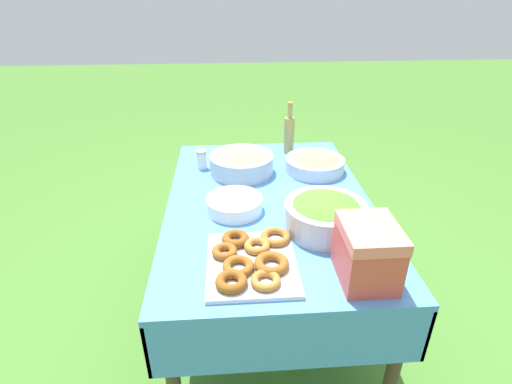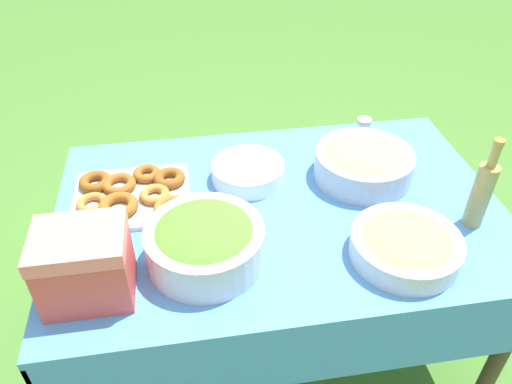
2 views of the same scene
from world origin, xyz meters
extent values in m
plane|color=#477A2D|center=(0.00, 0.00, 0.00)|extent=(14.00, 14.00, 0.00)
cube|color=#4C8CD1|center=(0.00, 0.00, 0.67)|extent=(1.35, 0.89, 0.02)
cube|color=#4C8CD1|center=(0.00, -0.44, 0.55)|extent=(1.35, 0.01, 0.22)
cube|color=#4C8CD1|center=(0.00, 0.44, 0.55)|extent=(1.35, 0.01, 0.22)
cube|color=#4C8CD1|center=(-0.67, 0.00, 0.55)|extent=(0.01, 0.89, 0.22)
cube|color=#4C8CD1|center=(0.67, 0.00, 0.55)|extent=(0.01, 0.89, 0.22)
cylinder|color=#473828|center=(-0.62, -0.38, 0.33)|extent=(0.05, 0.05, 0.66)
cylinder|color=#473828|center=(0.62, -0.38, 0.33)|extent=(0.05, 0.05, 0.66)
cylinder|color=#473828|center=(-0.62, 0.38, 0.33)|extent=(0.05, 0.05, 0.66)
cylinder|color=#473828|center=(0.62, 0.38, 0.33)|extent=(0.05, 0.05, 0.66)
cylinder|color=silver|center=(-0.24, -0.19, 0.74)|extent=(0.31, 0.31, 0.11)
ellipsoid|color=#51892D|center=(-0.24, -0.19, 0.78)|extent=(0.28, 0.28, 0.07)
cylinder|color=#B2B7BC|center=(0.30, 0.11, 0.73)|extent=(0.32, 0.32, 0.09)
ellipsoid|color=tan|center=(0.30, 0.11, 0.76)|extent=(0.28, 0.28, 0.07)
cube|color=silver|center=(-0.45, 0.10, 0.69)|extent=(0.36, 0.30, 0.02)
torus|color=#93561E|center=(-0.48, 0.15, 0.71)|extent=(0.15, 0.15, 0.03)
torus|color=#93561E|center=(-0.40, 0.20, 0.71)|extent=(0.10, 0.10, 0.03)
torus|color=brown|center=(-0.33, 0.16, 0.71)|extent=(0.14, 0.14, 0.03)
torus|color=#A36628|center=(-0.32, 0.01, 0.71)|extent=(0.14, 0.14, 0.03)
torus|color=#B27533|center=(-0.56, 0.07, 0.71)|extent=(0.12, 0.12, 0.03)
torus|color=#93561E|center=(-0.48, 0.04, 0.71)|extent=(0.12, 0.12, 0.03)
torus|color=brown|center=(-0.56, 0.18, 0.71)|extent=(0.14, 0.14, 0.03)
torus|color=#B27533|center=(-0.37, 0.08, 0.71)|extent=(0.13, 0.13, 0.03)
cylinder|color=white|center=(-0.08, 0.15, 0.69)|extent=(0.24, 0.24, 0.01)
cylinder|color=white|center=(-0.08, 0.15, 0.70)|extent=(0.24, 0.24, 0.01)
cylinder|color=white|center=(-0.08, 0.15, 0.71)|extent=(0.24, 0.24, 0.01)
cylinder|color=white|center=(-0.08, 0.15, 0.72)|extent=(0.24, 0.24, 0.01)
cylinder|color=white|center=(-0.08, 0.15, 0.73)|extent=(0.24, 0.24, 0.01)
cylinder|color=#998E4C|center=(0.54, -0.16, 0.78)|extent=(0.06, 0.06, 0.20)
cylinder|color=#998E4C|center=(0.54, -0.16, 0.92)|extent=(0.03, 0.03, 0.07)
cylinder|color=#A58C33|center=(0.54, -0.16, 0.96)|extent=(0.03, 0.03, 0.01)
cylinder|color=silver|center=(0.29, -0.26, 0.71)|extent=(0.30, 0.30, 0.07)
ellipsoid|color=tan|center=(0.29, -0.26, 0.74)|extent=(0.26, 0.26, 0.06)
cube|color=#E04C42|center=(-0.53, -0.26, 0.76)|extent=(0.21, 0.17, 0.16)
cube|color=#FF7A70|center=(-0.53, -0.26, 0.86)|extent=(0.22, 0.17, 0.04)
cylinder|color=white|center=(0.36, 0.31, 0.72)|extent=(0.05, 0.05, 0.08)
cylinder|color=silver|center=(0.36, 0.31, 0.77)|extent=(0.05, 0.05, 0.01)
camera|label=1|loc=(-1.52, 0.17, 1.55)|focal=28.00mm
camera|label=2|loc=(-0.26, -1.15, 1.65)|focal=35.00mm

